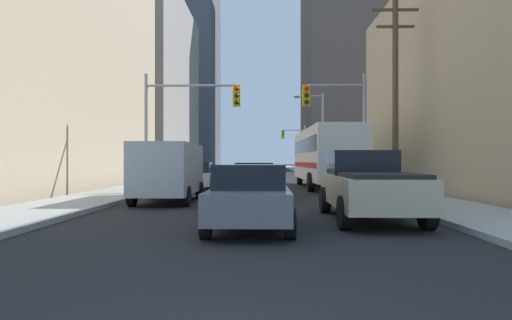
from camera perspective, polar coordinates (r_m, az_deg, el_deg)
name	(u,v)px	position (r m, az deg, el deg)	size (l,w,h in m)	color
sidewalk_left	(205,174)	(53.59, -6.37, -1.71)	(3.01, 160.00, 0.15)	#9E9E99
sidewalk_right	(315,174)	(53.49, 7.38, -1.72)	(3.01, 160.00, 0.15)	#9E9E99
city_bus	(325,155)	(27.18, 8.57, 0.60)	(2.82, 11.56, 3.40)	silver
pickup_truck_beige	(368,185)	(12.92, 13.72, -3.08)	(2.20, 5.43, 1.90)	#C6B793
cargo_van_silver	(169,169)	(18.09, -10.74, -1.10)	(2.16, 5.24, 2.26)	#B7BABF
sedan_grey	(250,197)	(10.73, -0.77, -4.57)	(1.95, 4.21, 1.52)	slate
sedan_black	(254,180)	(20.04, -0.30, -2.48)	(1.96, 4.26, 1.52)	black
sedan_white	(196,176)	(24.65, -7.44, -2.02)	(1.95, 4.24, 1.52)	white
traffic_signal_near_left	(188,111)	(23.50, -8.46, 5.99)	(4.86, 0.44, 6.00)	gray
traffic_signal_near_right	(338,113)	(23.48, 10.14, 5.80)	(3.20, 0.44, 6.00)	gray
traffic_signal_far_right	(295,141)	(57.23, 4.82, 2.32)	(2.94, 0.44, 6.00)	gray
utility_pole_right	(395,90)	(23.07, 16.91, 8.30)	(2.20, 0.28, 9.40)	brown
street_lamp_right	(318,127)	(40.75, 7.67, 4.08)	(2.60, 0.32, 7.50)	gray
building_left_mid_office	(86,88)	(59.06, -20.37, 8.40)	(23.73, 23.25, 20.61)	gray
building_right_far_highrise	(357,48)	(93.55, 12.38, 13.38)	(19.88, 22.83, 46.72)	#66564C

